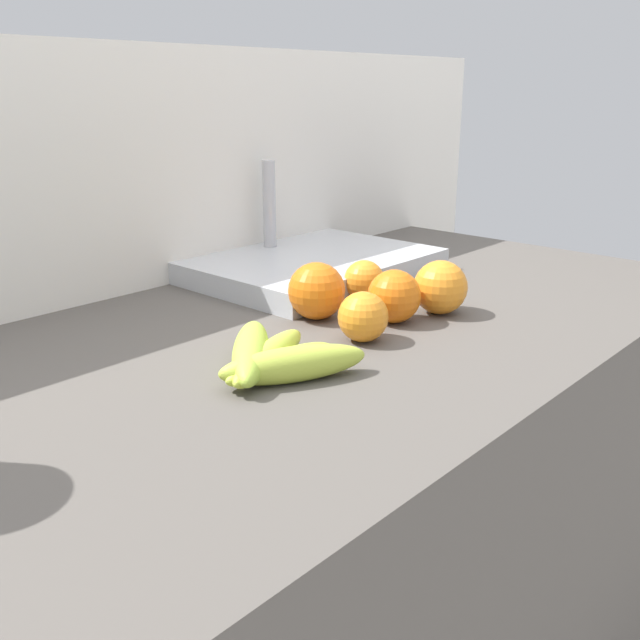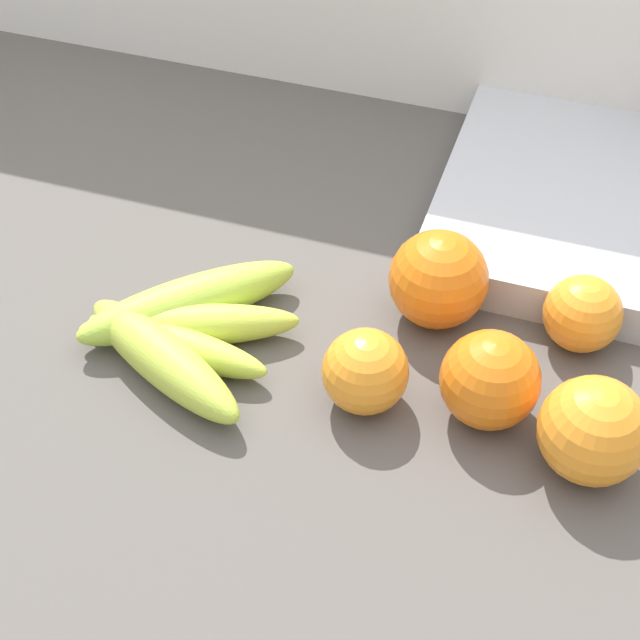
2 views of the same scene
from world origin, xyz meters
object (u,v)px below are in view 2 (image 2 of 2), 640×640
(orange_right, at_px, (593,431))
(orange_back_right, at_px, (490,380))
(banana_bunch, at_px, (180,330))
(orange_center, at_px, (438,279))
(orange_back_left, at_px, (583,314))
(orange_front, at_px, (365,372))

(orange_right, height_order, orange_back_right, orange_right)
(banana_bunch, distance_m, orange_back_right, 0.25)
(orange_right, xyz_separation_m, orange_back_right, (-0.08, 0.03, -0.00))
(orange_back_right, bearing_deg, orange_center, 123.79)
(banana_bunch, distance_m, orange_center, 0.22)
(orange_back_right, bearing_deg, orange_back_left, 60.42)
(orange_front, height_order, orange_center, orange_center)
(orange_back_left, distance_m, orange_center, 0.12)
(orange_front, distance_m, orange_center, 0.12)
(orange_front, relative_size, orange_back_right, 0.88)
(banana_bunch, distance_m, orange_back_left, 0.33)
(orange_front, xyz_separation_m, orange_right, (0.17, -0.01, 0.01))
(orange_front, relative_size, orange_right, 0.84)
(orange_front, xyz_separation_m, orange_back_left, (0.15, 0.12, -0.00))
(banana_bunch, relative_size, orange_right, 2.57)
(orange_back_left, relative_size, orange_right, 0.80)
(orange_back_left, xyz_separation_m, orange_center, (-0.12, -0.01, 0.01))
(orange_back_left, bearing_deg, orange_back_right, -119.58)
(orange_front, bearing_deg, orange_right, -2.77)
(orange_center, bearing_deg, banana_bunch, -151.65)
(orange_center, xyz_separation_m, orange_right, (0.14, -0.12, -0.00))
(banana_bunch, bearing_deg, orange_front, -2.83)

